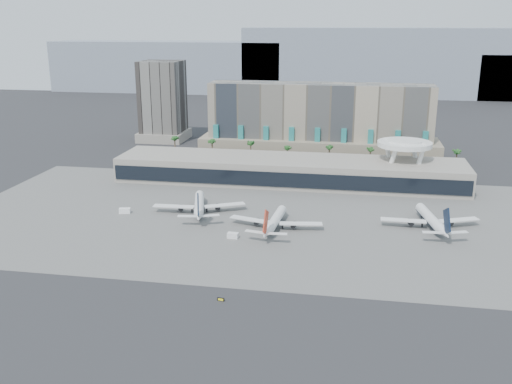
% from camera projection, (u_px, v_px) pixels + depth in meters
% --- Properties ---
extents(ground, '(900.00, 900.00, 0.00)m').
position_uv_depth(ground, '(248.00, 275.00, 179.30)').
color(ground, '#232326').
rests_on(ground, ground).
extents(apron_pad, '(260.00, 130.00, 0.06)m').
position_uv_depth(apron_pad, '(273.00, 218.00, 231.17)').
color(apron_pad, '#5B5B59').
rests_on(apron_pad, ground).
extents(mountain_ridge, '(680.00, 60.00, 70.00)m').
position_uv_depth(mountain_ridge, '(355.00, 67.00, 609.43)').
color(mountain_ridge, gray).
rests_on(mountain_ridge, ground).
extents(hotel, '(140.00, 30.00, 42.00)m').
position_uv_depth(hotel, '(319.00, 126.00, 337.33)').
color(hotel, tan).
rests_on(hotel, ground).
extents(office_tower, '(30.00, 30.00, 52.00)m').
position_uv_depth(office_tower, '(163.00, 106.00, 377.06)').
color(office_tower, black).
rests_on(office_tower, ground).
extents(terminal, '(170.00, 32.50, 14.50)m').
position_uv_depth(terminal, '(289.00, 169.00, 281.03)').
color(terminal, '#9C9389').
rests_on(terminal, ground).
extents(saucer_structure, '(26.00, 26.00, 21.89)m').
position_uv_depth(saucer_structure, '(404.00, 147.00, 274.31)').
color(saucer_structure, white).
rests_on(saucer_structure, ground).
extents(palm_row, '(157.80, 2.80, 13.10)m').
position_uv_depth(palm_row, '(309.00, 147.00, 311.89)').
color(palm_row, brown).
rests_on(palm_row, ground).
extents(airliner_left, '(37.63, 39.05, 13.75)m').
position_uv_depth(airliner_left, '(199.00, 205.00, 236.72)').
color(airliner_left, white).
rests_on(airliner_left, ground).
extents(airliner_centre, '(36.57, 37.73, 13.02)m').
position_uv_depth(airliner_centre, '(275.00, 221.00, 218.48)').
color(airliner_centre, white).
rests_on(airliner_centre, ground).
extents(airliner_right, '(38.03, 39.50, 13.75)m').
position_uv_depth(airliner_right, '(431.00, 219.00, 219.42)').
color(airliner_right, white).
rests_on(airliner_right, ground).
extents(service_vehicle_a, '(4.85, 3.12, 2.19)m').
position_uv_depth(service_vehicle_a, '(125.00, 211.00, 236.69)').
color(service_vehicle_a, white).
rests_on(service_vehicle_a, ground).
extents(service_vehicle_b, '(4.19, 2.64, 2.06)m').
position_uv_depth(service_vehicle_b, '(233.00, 236.00, 209.58)').
color(service_vehicle_b, white).
rests_on(service_vehicle_b, ground).
extents(taxiway_sign, '(2.15, 0.64, 0.97)m').
position_uv_depth(taxiway_sign, '(221.00, 299.00, 162.66)').
color(taxiway_sign, black).
rests_on(taxiway_sign, ground).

